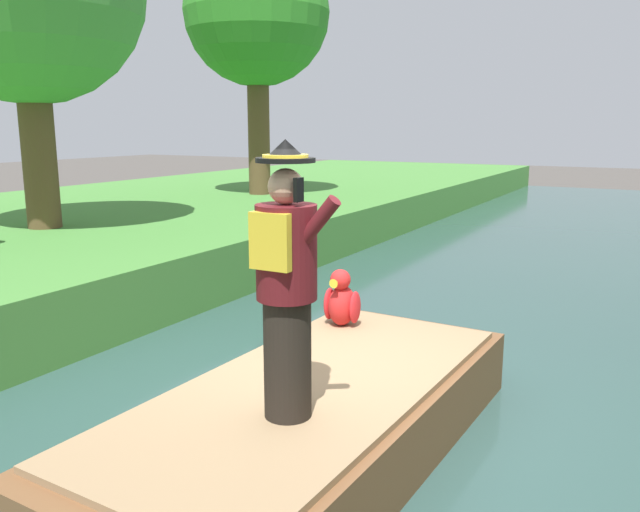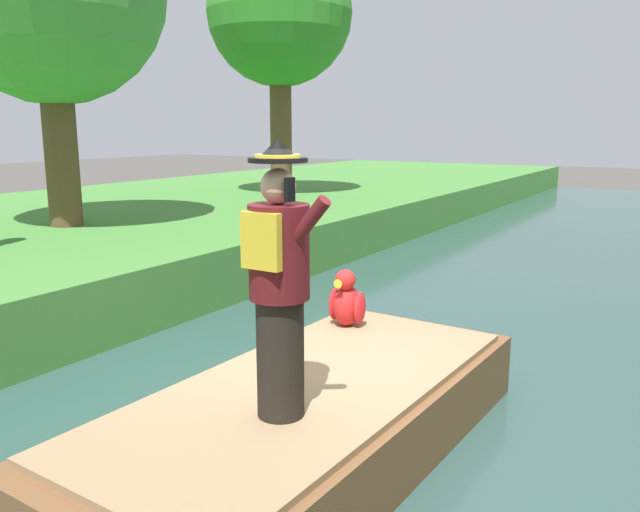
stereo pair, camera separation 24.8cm
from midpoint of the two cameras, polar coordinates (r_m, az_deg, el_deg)
name	(u,v)px [view 1 (the left image)]	position (r m, az deg, el deg)	size (l,w,h in m)	color
ground_plane	(340,441)	(5.72, 0.49, -16.06)	(80.00, 80.00, 0.00)	#4C4742
canal_water	(340,436)	(5.70, 0.49, -15.61)	(6.53, 48.00, 0.10)	#2D4C47
boat	(311,421)	(5.16, -2.21, -14.32)	(1.96, 4.27, 0.61)	brown
person_pirate	(287,283)	(4.21, -4.64, -2.42)	(0.61, 0.42, 1.85)	black
parrot_plush	(342,301)	(6.32, 0.81, -4.02)	(0.36, 0.34, 0.57)	red
tree_slender	(257,14)	(16.50, -6.07, 20.46)	(3.49, 3.49, 6.09)	brown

